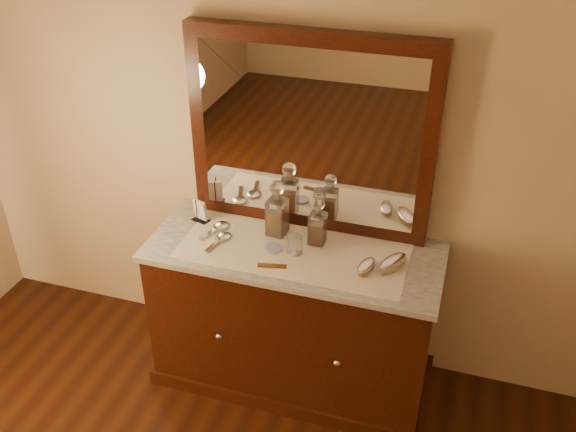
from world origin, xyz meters
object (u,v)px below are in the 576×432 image
at_px(mirror_frame, 310,135).
at_px(pin_dish, 274,248).
at_px(brush_near, 366,267).
at_px(decanter_left, 277,214).
at_px(hand_mirror_inner, 221,238).
at_px(napkin_rack, 200,211).
at_px(hand_mirror_outer, 218,227).
at_px(brush_far, 393,263).
at_px(dresser_cabinet, 294,318).
at_px(decanter_right, 318,226).
at_px(comb, 272,266).

height_order(mirror_frame, pin_dish, mirror_frame).
bearing_deg(mirror_frame, brush_near, -40.46).
relative_size(decanter_left, hand_mirror_inner, 1.48).
xyz_separation_m(pin_dish, hand_mirror_inner, (-0.27, -0.00, 0.00)).
xyz_separation_m(napkin_rack, hand_mirror_outer, (0.12, -0.05, -0.04)).
height_order(brush_far, hand_mirror_outer, brush_far).
height_order(dresser_cabinet, brush_far, brush_far).
bearing_deg(decanter_left, hand_mirror_outer, -170.36).
height_order(mirror_frame, hand_mirror_outer, mirror_frame).
distance_m(dresser_cabinet, decanter_left, 0.58).
bearing_deg(mirror_frame, hand_mirror_inner, -142.60).
xyz_separation_m(napkin_rack, decanter_left, (0.42, 0.00, 0.06)).
distance_m(pin_dish, hand_mirror_inner, 0.27).
height_order(mirror_frame, hand_mirror_inner, mirror_frame).
bearing_deg(decanter_right, pin_dish, -147.80).
bearing_deg(brush_near, pin_dish, 175.92).
height_order(decanter_left, decanter_right, decanter_left).
bearing_deg(napkin_rack, brush_near, -10.72).
distance_m(decanter_left, decanter_right, 0.21).
distance_m(pin_dish, decanter_right, 0.24).
bearing_deg(napkin_rack, comb, -29.56).
relative_size(mirror_frame, hand_mirror_outer, 5.81).
bearing_deg(dresser_cabinet, pin_dish, -159.86).
relative_size(pin_dish, comb, 0.61).
height_order(mirror_frame, napkin_rack, mirror_frame).
relative_size(decanter_right, brush_near, 1.67).
bearing_deg(hand_mirror_inner, pin_dish, 0.25).
height_order(dresser_cabinet, napkin_rack, napkin_rack).
distance_m(decanter_right, hand_mirror_inner, 0.48).
distance_m(brush_far, hand_mirror_inner, 0.85).
xyz_separation_m(comb, decanter_left, (-0.07, 0.27, 0.11)).
bearing_deg(brush_near, decanter_left, 160.55).
bearing_deg(dresser_cabinet, hand_mirror_inner, -174.45).
relative_size(decanter_right, hand_mirror_outer, 1.23).
distance_m(decanter_right, brush_near, 0.32).
relative_size(brush_far, hand_mirror_inner, 0.94).
bearing_deg(decanter_right, napkin_rack, 178.10).
xyz_separation_m(comb, hand_mirror_outer, (-0.36, 0.22, 0.00)).
relative_size(napkin_rack, decanter_right, 0.54).
xyz_separation_m(pin_dish, brush_near, (0.46, -0.03, 0.01)).
xyz_separation_m(pin_dish, decanter_left, (-0.03, 0.14, 0.11)).
distance_m(mirror_frame, hand_mirror_inner, 0.67).
xyz_separation_m(pin_dish, hand_mirror_outer, (-0.33, 0.09, 0.00)).
bearing_deg(dresser_cabinet, mirror_frame, 90.00).
bearing_deg(brush_near, mirror_frame, 139.54).
height_order(dresser_cabinet, decanter_left, decanter_left).
bearing_deg(hand_mirror_outer, mirror_frame, 24.50).
bearing_deg(brush_far, napkin_rack, 173.73).
bearing_deg(hand_mirror_outer, brush_near, -8.76).
xyz_separation_m(decanter_left, hand_mirror_inner, (-0.25, -0.14, -0.11)).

